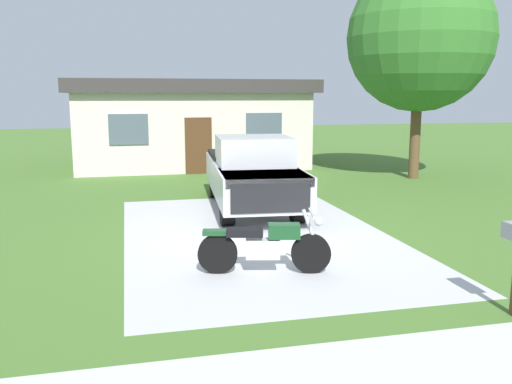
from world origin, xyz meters
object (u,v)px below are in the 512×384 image
(pickup_truck, at_px, (251,172))
(neighbor_house, at_px, (190,123))
(shade_tree, at_px, (420,38))
(motorcycle, at_px, (265,246))

(pickup_truck, relative_size, neighbor_house, 0.60)
(pickup_truck, relative_size, shade_tree, 0.79)
(shade_tree, bearing_deg, motorcycle, -130.87)
(motorcycle, xyz_separation_m, neighbor_house, (0.44, 14.32, 1.32))
(motorcycle, bearing_deg, shade_tree, 49.13)
(motorcycle, height_order, neighbor_house, neighbor_house)
(motorcycle, distance_m, shade_tree, 12.57)
(motorcycle, xyz_separation_m, shade_tree, (7.72, 8.92, 4.35))
(motorcycle, relative_size, neighbor_house, 0.23)
(neighbor_house, bearing_deg, shade_tree, -36.62)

